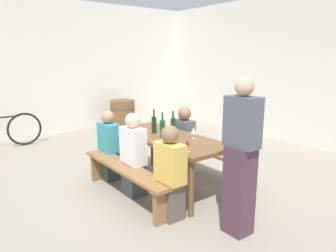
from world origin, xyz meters
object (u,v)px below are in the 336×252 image
object	(u,v)px
wine_bottle_1	(162,128)
seated_guest_near_2	(170,175)
wine_glass_0	(154,120)
wine_barrel	(123,114)
wine_glass_1	(194,131)
wine_glass_3	(187,144)
seated_guest_far_0	(184,141)
standing_host	(241,160)
bench_near	(126,173)
wine_bottle_0	(173,125)
wine_bottle_2	(154,124)
tasting_table	(168,142)
seated_guest_near_1	(133,157)
bench_far	(203,154)
seated_guest_near_0	(109,147)
wine_glass_2	(146,130)

from	to	relation	value
wine_bottle_1	seated_guest_near_2	size ratio (longest dim) A/B	0.31
wine_glass_0	wine_barrel	bearing A→B (deg)	159.59
wine_glass_1	seated_guest_near_2	xyz separation A→B (m)	(0.46, -0.77, -0.33)
wine_glass_3	seated_guest_far_0	bearing A→B (deg)	141.22
standing_host	seated_guest_far_0	bearing A→B (deg)	-22.50
wine_glass_1	seated_guest_near_2	world-z (taller)	seated_guest_near_2
bench_near	wine_bottle_0	distance (m)	1.01
seated_guest_far_0	wine_bottle_2	bearing A→B (deg)	0.50
tasting_table	wine_bottle_0	distance (m)	0.27
tasting_table	seated_guest_near_1	distance (m)	0.57
tasting_table	wine_glass_1	bearing A→B (deg)	34.60
tasting_table	bench_far	bearing A→B (deg)	90.00
bench_near	seated_guest_far_0	bearing A→B (deg)	103.11
wine_glass_0	wine_glass_1	distance (m)	0.93
wine_bottle_2	wine_barrel	bearing A→B (deg)	158.00
wine_bottle_0	seated_guest_near_2	world-z (taller)	seated_guest_near_2
wine_glass_0	seated_guest_far_0	distance (m)	0.60
tasting_table	wine_bottle_0	xyz separation A→B (m)	(-0.07, 0.15, 0.21)
wine_bottle_0	standing_host	bearing A→B (deg)	-11.82
wine_bottle_0	standing_host	world-z (taller)	standing_host
wine_glass_0	seated_guest_near_0	bearing A→B (deg)	-100.28
bench_near	wine_glass_2	xyz separation A→B (m)	(-0.12, 0.41, 0.51)
wine_bottle_2	wine_barrel	distance (m)	3.73
standing_host	wine_bottle_1	bearing A→B (deg)	-3.48
seated_guest_far_0	standing_host	bearing A→B (deg)	67.50
bench_near	wine_bottle_1	xyz separation A→B (m)	(-0.02, 0.63, 0.53)
wine_glass_0	seated_guest_near_2	xyz separation A→B (m)	(1.39, -0.75, -0.34)
bench_near	wine_bottle_2	xyz separation A→B (m)	(-0.29, 0.66, 0.53)
seated_guest_far_0	seated_guest_near_2	bearing A→B (deg)	43.59
bench_near	seated_guest_near_2	xyz separation A→B (m)	(0.76, 0.15, 0.18)
seated_guest_far_0	seated_guest_near_1	bearing A→B (deg)	12.66
wine_glass_3	wine_barrel	xyz separation A→B (m)	(-4.45, 1.61, -0.47)
wine_bottle_1	wine_glass_0	bearing A→B (deg)	155.54
wine_bottle_1	wine_glass_2	size ratio (longest dim) A/B	2.10
bench_near	wine_bottle_2	world-z (taller)	wine_bottle_2
wine_glass_2	wine_glass_1	bearing A→B (deg)	49.94
wine_bottle_0	seated_guest_far_0	xyz separation A→B (m)	(-0.22, 0.40, -0.35)
wine_glass_1	seated_guest_near_0	size ratio (longest dim) A/B	0.14
wine_bottle_0	seated_guest_near_1	size ratio (longest dim) A/B	0.30
wine_bottle_2	wine_glass_2	distance (m)	0.31
wine_glass_0	wine_glass_2	bearing A→B (deg)	-44.37
wine_glass_0	seated_guest_near_0	size ratio (longest dim) A/B	0.16
standing_host	wine_bottle_0	bearing A→B (deg)	-11.82
tasting_table	seated_guest_near_0	xyz separation A→B (m)	(-0.76, -0.56, -0.16)
wine_glass_3	seated_guest_far_0	distance (m)	1.36
wine_glass_2	standing_host	size ratio (longest dim) A/B	0.10
wine_glass_3	wine_barrel	world-z (taller)	wine_glass_3
wine_glass_2	seated_guest_far_0	world-z (taller)	seated_guest_far_0
tasting_table	standing_host	bearing A→B (deg)	-6.66
wine_bottle_2	seated_guest_far_0	size ratio (longest dim) A/B	0.33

